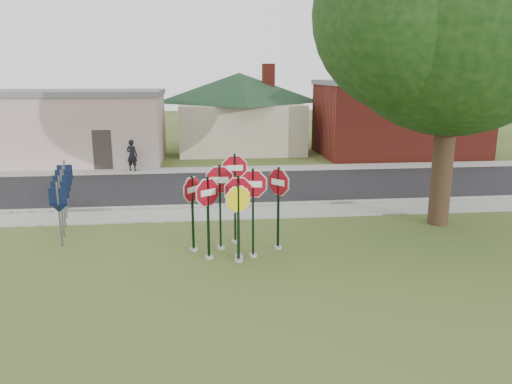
{
  "coord_description": "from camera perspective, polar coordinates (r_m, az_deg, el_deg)",
  "views": [
    {
      "loc": [
        -0.73,
        -12.5,
        5.13
      ],
      "look_at": [
        0.9,
        2.0,
        1.67
      ],
      "focal_mm": 35.0,
      "sensor_mm": 36.0,
      "label": 1
    }
  ],
  "objects": [
    {
      "name": "oak_tree",
      "position": [
        18.12,
        21.93,
        19.16
      ],
      "size": [
        11.91,
        11.31,
        11.41
      ],
      "color": "#2F2015",
      "rests_on": "ground"
    },
    {
      "name": "pedestrian",
      "position": [
        27.49,
        -13.99,
        4.11
      ],
      "size": [
        0.71,
        0.59,
        1.67
      ],
      "primitive_type": "imported",
      "rotation": [
        0.0,
        0.0,
        2.78
      ],
      "color": "black",
      "rests_on": "sidewalk_far"
    },
    {
      "name": "stop_sign_left",
      "position": [
        13.93,
        -5.52,
        -1.62
      ],
      "size": [
        0.88,
        0.7,
        2.49
      ],
      "color": "gray",
      "rests_on": "ground"
    },
    {
      "name": "sidewalk_far",
      "position": [
        27.29,
        -4.78,
        2.54
      ],
      "size": [
        60.0,
        1.6,
        0.06
      ],
      "primitive_type": "cube",
      "color": "gray",
      "rests_on": "ground"
    },
    {
      "name": "bg_tree_right",
      "position": [
        44.71,
        24.78,
        12.75
      ],
      "size": [
        5.6,
        5.6,
        8.4
      ],
      "color": "#2F2015",
      "rests_on": "ground"
    },
    {
      "name": "stop_sign_right",
      "position": [
        13.97,
        -0.35,
        -0.88
      ],
      "size": [
        1.09,
        0.24,
        2.7
      ],
      "color": "gray",
      "rests_on": "ground"
    },
    {
      "name": "building_brick",
      "position": [
        33.62,
        16.02,
        8.2
      ],
      "size": [
        10.2,
        6.2,
        4.75
      ],
      "color": "maroon",
      "rests_on": "ground"
    },
    {
      "name": "sidewalk_near",
      "position": [
        18.72,
        -3.94,
        -2.48
      ],
      "size": [
        60.0,
        1.6,
        0.06
      ],
      "primitive_type": "cube",
      "color": "gray",
      "rests_on": "ground"
    },
    {
      "name": "stop_sign_far_left",
      "position": [
        14.62,
        -7.29,
        -1.28
      ],
      "size": [
        0.63,
        0.84,
        2.4
      ],
      "color": "gray",
      "rests_on": "ground"
    },
    {
      "name": "stop_sign_back_left",
      "position": [
        14.65,
        -4.14,
        -0.23
      ],
      "size": [
        1.14,
        0.24,
        2.69
      ],
      "color": "gray",
      "rests_on": "ground"
    },
    {
      "name": "road",
      "position": [
        23.08,
        -4.45,
        0.53
      ],
      "size": [
        60.0,
        7.0,
        0.04
      ],
      "primitive_type": "cube",
      "color": "black",
      "rests_on": "ground"
    },
    {
      "name": "curb",
      "position": [
        19.67,
        -4.08,
        -1.58
      ],
      "size": [
        60.0,
        0.2,
        0.14
      ],
      "primitive_type": "cube",
      "color": "gray",
      "rests_on": "ground"
    },
    {
      "name": "route_sign_row",
      "position": [
        18.05,
        -21.24,
        -0.06
      ],
      "size": [
        1.43,
        4.63,
        2.0
      ],
      "color": "#59595E",
      "rests_on": "ground"
    },
    {
      "name": "building_stucco",
      "position": [
        31.73,
        -21.66,
        7.04
      ],
      "size": [
        12.2,
        6.2,
        4.2
      ],
      "color": "beige",
      "rests_on": "ground"
    },
    {
      "name": "stop_sign_center",
      "position": [
        13.96,
        -2.01,
        -1.47
      ],
      "size": [
        1.12,
        0.24,
        2.51
      ],
      "color": "gray",
      "rests_on": "ground"
    },
    {
      "name": "stop_sign_back_right",
      "position": [
        15.16,
        -2.44,
        0.82
      ],
      "size": [
        1.08,
        0.24,
        2.91
      ],
      "color": "gray",
      "rests_on": "ground"
    },
    {
      "name": "ground",
      "position": [
        13.53,
        -2.87,
        -8.95
      ],
      "size": [
        120.0,
        120.0,
        0.0
      ],
      "primitive_type": "plane",
      "color": "#405620",
      "rests_on": "ground"
    },
    {
      "name": "stop_sign_far_right",
      "position": [
        14.67,
        2.58,
        -0.46
      ],
      "size": [
        0.69,
        0.89,
        2.61
      ],
      "color": "gray",
      "rests_on": "ground"
    },
    {
      "name": "stop_sign_yellow",
      "position": [
        13.7,
        -2.05,
        -2.5
      ],
      "size": [
        0.97,
        0.37,
        2.31
      ],
      "color": "gray",
      "rests_on": "ground"
    },
    {
      "name": "building_house",
      "position": [
        34.64,
        -1.92,
        10.9
      ],
      "size": [
        11.6,
        11.6,
        6.2
      ],
      "color": "#BFB498",
      "rests_on": "ground"
    }
  ]
}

